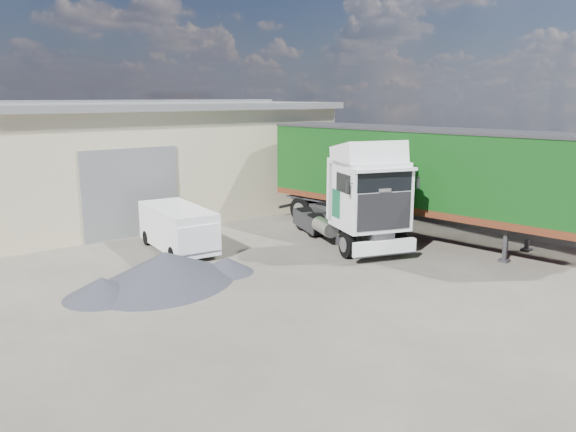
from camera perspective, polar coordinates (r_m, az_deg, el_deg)
ground at (r=16.55m, az=4.96°, el=-7.78°), size 120.00×120.00×0.00m
brick_boundary_wall at (r=28.47m, az=13.87°, el=2.93°), size 0.35×26.00×2.50m
tractor_unit at (r=21.04m, az=7.30°, el=1.36°), size 4.14×6.43×4.12m
box_trailer at (r=23.06m, az=12.76°, el=4.47°), size 4.62×13.44×4.38m
panel_van at (r=20.91m, az=-10.95°, el=-1.32°), size 2.01×4.13×1.63m
gravel_heap at (r=17.49m, az=-12.60°, el=-5.33°), size 6.68×6.36×1.00m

